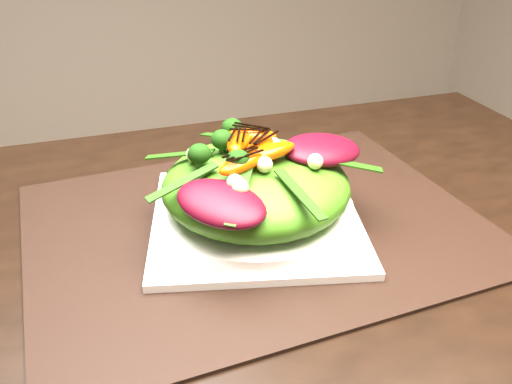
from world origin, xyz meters
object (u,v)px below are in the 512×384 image
object	(u,v)px
placemat	(256,224)
plate_base	(256,219)
salad_bowl	(256,210)
orange_segment	(244,141)
lettuce_mound	(256,185)

from	to	relation	value
placemat	plate_base	bearing A→B (deg)	-90.00
salad_bowl	orange_segment	size ratio (longest dim) A/B	3.70
plate_base	lettuce_mound	bearing A→B (deg)	0.00
salad_bowl	placemat	bearing A→B (deg)	90.00
placemat	lettuce_mound	bearing A→B (deg)	-90.00
placemat	plate_base	distance (m)	0.01
placemat	lettuce_mound	distance (m)	0.05
plate_base	salad_bowl	distance (m)	0.01
plate_base	orange_segment	xyz separation A→B (m)	(-0.01, 0.03, 0.09)
placemat	orange_segment	xyz separation A→B (m)	(-0.01, 0.03, 0.09)
salad_bowl	orange_segment	bearing A→B (deg)	101.75
plate_base	salad_bowl	world-z (taller)	salad_bowl
placemat	orange_segment	distance (m)	0.10
placemat	salad_bowl	size ratio (longest dim) A/B	2.29
salad_bowl	plate_base	bearing A→B (deg)	0.00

